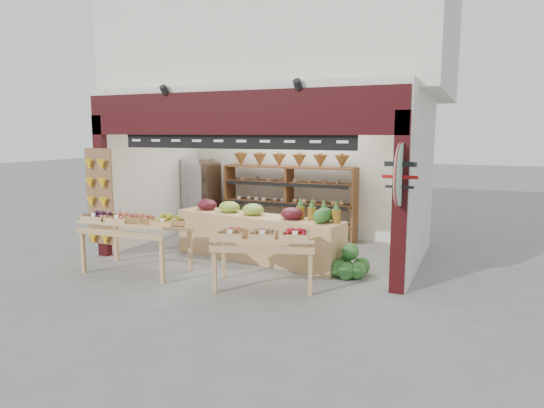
{
  "coord_description": "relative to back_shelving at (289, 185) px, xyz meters",
  "views": [
    {
      "loc": [
        3.79,
        -8.09,
        2.34
      ],
      "look_at": [
        0.37,
        -0.2,
        1.06
      ],
      "focal_mm": 32.0,
      "sensor_mm": 36.0,
      "label": 1
    }
  ],
  "objects": [
    {
      "name": "banana_board",
      "position": [
        -2.63,
        -3.01,
        -0.07
      ],
      "size": [
        0.6,
        0.15,
        1.8
      ],
      "color": "brown",
      "rests_on": "ground"
    },
    {
      "name": "shop_structure",
      "position": [
        0.1,
        -0.22,
        2.73
      ],
      "size": [
        6.36,
        5.12,
        5.4
      ],
      "color": "white",
      "rests_on": "ground"
    },
    {
      "name": "display_table_right",
      "position": [
        0.93,
        -3.4,
        -0.42
      ],
      "size": [
        1.71,
        1.28,
        0.98
      ],
      "color": "tan",
      "rests_on": "ground"
    },
    {
      "name": "gift_sign",
      "position": [
        2.85,
        -2.98,
        0.56
      ],
      "size": [
        0.04,
        0.93,
        0.92
      ],
      "color": "#A2CCB9",
      "rests_on": "ground"
    },
    {
      "name": "ground",
      "position": [
        0.1,
        -1.84,
        -1.19
      ],
      "size": [
        60.0,
        60.0,
        0.0
      ],
      "primitive_type": "plane",
      "color": "slate",
      "rests_on": "ground"
    },
    {
      "name": "mid_counter",
      "position": [
        0.16,
        -2.01,
        -0.73
      ],
      "size": [
        3.39,
        1.2,
        1.05
      ],
      "color": "tan",
      "rests_on": "ground"
    },
    {
      "name": "display_table_left",
      "position": [
        -1.49,
        -3.49,
        -0.36
      ],
      "size": [
        1.71,
        0.98,
        1.06
      ],
      "color": "tan",
      "rests_on": "ground"
    },
    {
      "name": "back_shelving",
      "position": [
        0.0,
        0.0,
        0.0
      ],
      "size": [
        3.03,
        0.5,
        1.87
      ],
      "color": "brown",
      "rests_on": "ground"
    },
    {
      "name": "refrigerator",
      "position": [
        -2.14,
        -0.2,
        -0.32
      ],
      "size": [
        0.85,
        0.85,
        1.73
      ],
      "primitive_type": "cube",
      "rotation": [
        0.0,
        0.0,
        -0.31
      ],
      "color": "#B2B5B9",
      "rests_on": "ground"
    },
    {
      "name": "cardboard_stack",
      "position": [
        -0.86,
        -1.35,
        -0.95
      ],
      "size": [
        0.98,
        0.71,
        0.66
      ],
      "color": "beige",
      "rests_on": "ground"
    },
    {
      "name": "watermelon_pile",
      "position": [
        1.96,
        -2.36,
        -1.01
      ],
      "size": [
        0.7,
        0.7,
        0.55
      ],
      "color": "#194C1E",
      "rests_on": "ground"
    }
  ]
}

